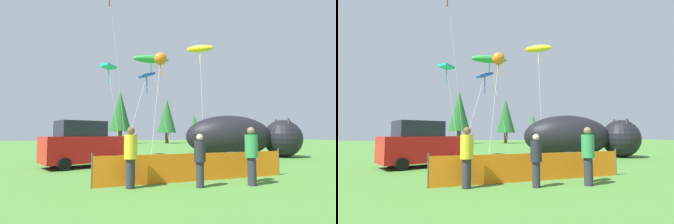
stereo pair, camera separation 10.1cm
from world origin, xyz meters
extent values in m
plane|color=#477F33|center=(0.00, 0.00, 0.00)|extent=(120.00, 120.00, 0.00)
cube|color=red|center=(-4.90, 2.27, 0.89)|extent=(4.36, 3.24, 1.28)
cube|color=#1E232D|center=(-5.08, 2.19, 1.91)|extent=(2.66, 2.40, 0.77)
cylinder|color=black|center=(-4.12, 3.57, 0.29)|extent=(0.63, 0.46, 0.58)
cylinder|color=black|center=(-3.42, 1.93, 0.29)|extent=(0.63, 0.46, 0.58)
cylinder|color=black|center=(-6.38, 2.61, 0.29)|extent=(0.63, 0.46, 0.58)
cylinder|color=black|center=(-5.67, 0.96, 0.29)|extent=(0.63, 0.46, 0.58)
cube|color=#1959A5|center=(1.58, -1.24, 0.40)|extent=(0.54, 0.54, 0.03)
cube|color=#1959A5|center=(1.55, -1.01, 0.62)|extent=(0.46, 0.09, 0.43)
cylinder|color=#A5A5AD|center=(1.81, -1.41, 0.20)|extent=(0.02, 0.02, 0.40)
cylinder|color=#A5A5AD|center=(1.41, -1.47, 0.20)|extent=(0.02, 0.02, 0.40)
cylinder|color=#A5A5AD|center=(1.76, -1.01, 0.20)|extent=(0.02, 0.02, 0.40)
cylinder|color=#A5A5AD|center=(1.35, -1.06, 0.20)|extent=(0.02, 0.02, 0.40)
ellipsoid|color=black|center=(4.75, 5.02, 1.48)|extent=(6.59, 4.19, 2.95)
ellipsoid|color=white|center=(4.75, 5.02, 0.81)|extent=(4.29, 3.00, 1.33)
sphere|color=black|center=(8.60, 4.18, 1.33)|extent=(2.66, 2.66, 2.66)
cone|color=black|center=(8.60, 4.85, 2.39)|extent=(0.74, 0.74, 0.80)
cone|color=black|center=(8.60, 3.52, 2.39)|extent=(0.74, 0.74, 0.80)
cube|color=orange|center=(-0.85, -2.99, 0.48)|extent=(7.21, 0.70, 0.96)
cylinder|color=#4C4C51|center=(-4.46, -3.32, 0.53)|extent=(0.05, 0.05, 1.06)
cylinder|color=#4C4C51|center=(2.75, -2.67, 0.53)|extent=(0.05, 0.05, 1.06)
cylinder|color=#2D2D38|center=(0.49, -4.24, 0.44)|extent=(0.28, 0.28, 0.89)
cylinder|color=#338C4C|center=(0.49, -4.24, 1.26)|extent=(0.41, 0.41, 0.74)
sphere|color=#8C6647|center=(0.49, -4.24, 1.74)|extent=(0.24, 0.24, 0.24)
cylinder|color=#2D2D38|center=(-1.24, -4.08, 0.39)|extent=(0.24, 0.24, 0.78)
cylinder|color=#26262D|center=(-1.24, -4.08, 1.10)|extent=(0.36, 0.36, 0.65)
sphere|color=beige|center=(-1.24, -4.08, 1.53)|extent=(0.21, 0.21, 0.21)
cylinder|color=#2D2D38|center=(-3.33, -3.64, 0.44)|extent=(0.28, 0.28, 0.88)
cylinder|color=yellow|center=(-3.33, -3.64, 1.25)|extent=(0.40, 0.40, 0.74)
sphere|color=brown|center=(-3.33, -3.64, 1.74)|extent=(0.24, 0.24, 0.24)
cylinder|color=#2D2D38|center=(0.88, -3.69, 0.38)|extent=(0.24, 0.24, 0.76)
cylinder|color=silver|center=(0.88, -3.69, 1.08)|extent=(0.35, 0.35, 0.63)
sphere|color=brown|center=(0.88, -3.69, 1.50)|extent=(0.21, 0.21, 0.21)
cylinder|color=silver|center=(-2.92, 6.18, 5.67)|extent=(1.50, 1.76, 11.34)
cylinder|color=silver|center=(0.46, 7.42, 3.71)|extent=(1.55, 0.64, 7.42)
ellipsoid|color=green|center=(-0.30, 7.73, 7.42)|extent=(2.88, 0.83, 0.83)
cylinder|color=green|center=(-0.30, 7.73, 6.72)|extent=(0.06, 0.06, 1.20)
cylinder|color=silver|center=(3.90, 7.70, 4.45)|extent=(0.39, 1.54, 8.90)
ellipsoid|color=yellow|center=(4.08, 8.46, 8.89)|extent=(2.22, 2.01, 0.77)
cylinder|color=yellow|center=(4.08, 8.46, 8.19)|extent=(0.06, 0.06, 1.20)
cylinder|color=silver|center=(-0.56, 4.92, 3.43)|extent=(0.94, 1.25, 6.86)
sphere|color=orange|center=(-0.10, 5.53, 6.86)|extent=(0.88, 0.88, 0.88)
cylinder|color=orange|center=(-0.10, 5.53, 6.16)|extent=(0.06, 0.06, 1.20)
cylinder|color=silver|center=(-1.81, 5.50, 2.93)|extent=(1.95, 2.13, 5.88)
cube|color=blue|center=(-0.85, 6.55, 5.87)|extent=(1.24, 1.25, 0.50)
cylinder|color=blue|center=(-0.85, 6.55, 5.17)|extent=(0.06, 0.06, 1.20)
cylinder|color=silver|center=(-3.01, 7.78, 3.33)|extent=(1.04, 0.40, 6.67)
cube|color=#19B2B2|center=(-3.52, 7.96, 6.67)|extent=(1.28, 1.27, 0.29)
cylinder|color=#19B2B2|center=(-3.52, 7.96, 5.97)|extent=(0.06, 0.06, 1.20)
cylinder|color=brown|center=(-0.09, 34.58, 1.09)|extent=(0.70, 0.70, 2.19)
cone|color=#236028|center=(-0.09, 34.58, 5.68)|extent=(3.85, 3.85, 6.99)
cylinder|color=brown|center=(8.23, 33.92, 0.95)|extent=(0.61, 0.61, 1.91)
cone|color=#236028|center=(8.23, 33.92, 4.96)|extent=(3.36, 3.36, 6.11)
cylinder|color=brown|center=(15.47, 38.91, 0.68)|extent=(0.43, 0.43, 1.36)
cone|color=#2D6B2D|center=(15.47, 38.91, 3.53)|extent=(2.39, 2.39, 4.35)
camera|label=1|loc=(-4.42, -11.71, 1.64)|focal=28.00mm
camera|label=2|loc=(-4.32, -11.74, 1.64)|focal=28.00mm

